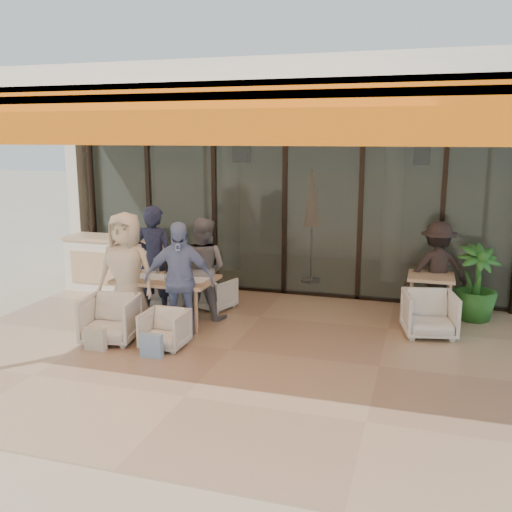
{
  "coord_description": "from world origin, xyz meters",
  "views": [
    {
      "loc": [
        2.48,
        -6.9,
        2.86
      ],
      "look_at": [
        0.1,
        0.9,
        1.15
      ],
      "focal_mm": 40.0,
      "sensor_mm": 36.0,
      "label": 1
    }
  ],
  "objects": [
    {
      "name": "diner_grey",
      "position": [
        -0.89,
        1.25,
        0.81
      ],
      "size": [
        0.82,
        0.65,
        1.63
      ],
      "primitive_type": "imported",
      "rotation": [
        0.0,
        0.0,
        3.1
      ],
      "color": "slate",
      "rests_on": "ground"
    },
    {
      "name": "potted_palm",
      "position": [
        3.26,
        2.37,
        0.61
      ],
      "size": [
        0.92,
        0.92,
        1.22
      ],
      "primitive_type": "imported",
      "rotation": [
        0.0,
        0.0,
        0.49
      ],
      "color": "#1E5919",
      "rests_on": "ground"
    },
    {
      "name": "diner_navy",
      "position": [
        -1.73,
        1.25,
        0.9
      ],
      "size": [
        0.69,
        0.48,
        1.8
      ],
      "primitive_type": "imported",
      "rotation": [
        0.0,
        0.0,
        3.22
      ],
      "color": "#171C33",
      "rests_on": "ground"
    },
    {
      "name": "glass_storefront",
      "position": [
        0.0,
        3.0,
        1.6
      ],
      "size": [
        8.08,
        0.1,
        3.2
      ],
      "color": "#9EADA3",
      "rests_on": "ground"
    },
    {
      "name": "ground",
      "position": [
        0.0,
        0.0,
        0.0
      ],
      "size": [
        70.0,
        70.0,
        0.0
      ],
      "primitive_type": "plane",
      "color": "#C6B293",
      "rests_on": "ground"
    },
    {
      "name": "tote_bag_cream",
      "position": [
        -1.73,
        -0.55,
        0.17
      ],
      "size": [
        0.3,
        0.1,
        0.34
      ],
      "primitive_type": "cube",
      "color": "silver",
      "rests_on": "ground"
    },
    {
      "name": "interior_block",
      "position": [
        0.01,
        5.31,
        2.23
      ],
      "size": [
        9.05,
        3.62,
        3.52
      ],
      "color": "silver",
      "rests_on": "ground"
    },
    {
      "name": "standing_woman",
      "position": [
        2.66,
        2.48,
        0.77
      ],
      "size": [
        1.12,
        0.84,
        1.55
      ],
      "primitive_type": "imported",
      "rotation": [
        0.0,
        0.0,
        3.44
      ],
      "color": "black",
      "rests_on": "ground"
    },
    {
      "name": "tote_bag_blue",
      "position": [
        -0.89,
        -0.55,
        0.17
      ],
      "size": [
        0.3,
        0.1,
        0.34
      ],
      "primitive_type": "cube",
      "color": "#99BFD8",
      "rests_on": "ground"
    },
    {
      "name": "side_chair",
      "position": [
        2.58,
        1.41,
        0.37
      ],
      "size": [
        0.84,
        0.8,
        0.74
      ],
      "primitive_type": "imported",
      "rotation": [
        0.0,
        0.0,
        0.21
      ],
      "color": "white",
      "rests_on": "ground"
    },
    {
      "name": "diner_cream",
      "position": [
        -1.73,
        0.35,
        0.9
      ],
      "size": [
        0.9,
        0.61,
        1.8
      ],
      "primitive_type": "imported",
      "rotation": [
        0.0,
        0.0,
        0.05
      ],
      "color": "beige",
      "rests_on": "ground"
    },
    {
      "name": "terrace_structure",
      "position": [
        0.0,
        -0.26,
        3.25
      ],
      "size": [
        8.0,
        6.0,
        3.4
      ],
      "color": "silver",
      "rests_on": "ground"
    },
    {
      "name": "diner_periwinkle",
      "position": [
        -0.89,
        0.35,
        0.85
      ],
      "size": [
        1.07,
        0.66,
        1.7
      ],
      "primitive_type": "imported",
      "rotation": [
        0.0,
        0.0,
        0.26
      ],
      "color": "#7C96CF",
      "rests_on": "ground"
    },
    {
      "name": "dining_table",
      "position": [
        -1.32,
        0.81,
        0.69
      ],
      "size": [
        1.5,
        0.9,
        0.93
      ],
      "color": "tan",
      "rests_on": "ground"
    },
    {
      "name": "host_counter",
      "position": [
        -3.09,
        2.3,
        0.53
      ],
      "size": [
        1.85,
        0.65,
        1.04
      ],
      "color": "silver",
      "rests_on": "ground"
    },
    {
      "name": "side_table",
      "position": [
        2.58,
        2.16,
        0.64
      ],
      "size": [
        0.7,
        0.7,
        0.74
      ],
      "color": "tan",
      "rests_on": "ground"
    },
    {
      "name": "terrace_floor",
      "position": [
        0.0,
        0.0,
        0.01
      ],
      "size": [
        8.0,
        6.0,
        0.01
      ],
      "primitive_type": "cube",
      "color": "tan",
      "rests_on": "ground"
    },
    {
      "name": "chair_near_right",
      "position": [
        -0.89,
        -0.15,
        0.29
      ],
      "size": [
        0.57,
        0.54,
        0.59
      ],
      "primitive_type": "imported",
      "rotation": [
        0.0,
        0.0,
        0.0
      ],
      "color": "white",
      "rests_on": "ground"
    },
    {
      "name": "chair_near_left",
      "position": [
        -1.73,
        -0.15,
        0.37
      ],
      "size": [
        0.81,
        0.77,
        0.74
      ],
      "primitive_type": "imported",
      "rotation": [
        0.0,
        0.0,
        0.16
      ],
      "color": "white",
      "rests_on": "ground"
    },
    {
      "name": "chair_far_left",
      "position": [
        -1.73,
        1.75,
        0.34
      ],
      "size": [
        0.73,
        0.7,
        0.68
      ],
      "primitive_type": "imported",
      "rotation": [
        0.0,
        0.0,
        3.26
      ],
      "color": "white",
      "rests_on": "ground"
    },
    {
      "name": "chair_far_right",
      "position": [
        -0.89,
        1.75,
        0.3
      ],
      "size": [
        0.72,
        0.7,
        0.6
      ],
      "primitive_type": "imported",
      "rotation": [
        0.0,
        0.0,
        2.84
      ],
      "color": "white",
      "rests_on": "ground"
    }
  ]
}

